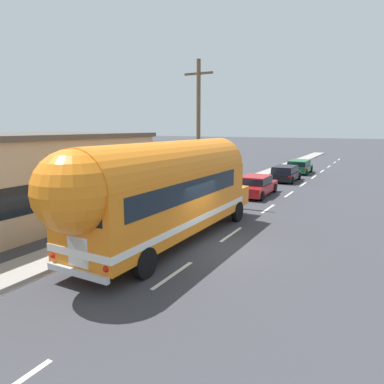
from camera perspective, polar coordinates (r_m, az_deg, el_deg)
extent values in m
plane|color=#38383D|center=(14.08, 3.43, -8.89)|extent=(300.00, 300.00, 0.00)
cube|color=silver|center=(11.59, -3.09, -13.24)|extent=(0.14, 2.40, 0.01)
cube|color=silver|center=(15.75, 6.40, -6.80)|extent=(0.14, 2.40, 0.01)
cube|color=silver|center=(20.91, 12.23, -2.65)|extent=(0.14, 2.40, 0.01)
cube|color=silver|center=(25.75, 15.43, -0.34)|extent=(0.14, 2.40, 0.01)
cube|color=silver|center=(30.57, 17.57, 1.21)|extent=(0.14, 2.40, 0.01)
cube|color=silver|center=(35.39, 19.11, 2.32)|extent=(0.14, 2.40, 0.01)
cube|color=silver|center=(40.33, 20.31, 3.18)|extent=(0.14, 2.40, 0.01)
cube|color=silver|center=(45.50, 21.28, 3.87)|extent=(0.14, 2.40, 0.01)
cube|color=silver|center=(51.13, 22.11, 4.47)|extent=(0.14, 2.40, 0.01)
cube|color=silver|center=(56.11, 22.70, 4.89)|extent=(0.14, 2.40, 0.01)
cube|color=silver|center=(26.16, 7.46, 0.12)|extent=(0.12, 80.00, 0.01)
cube|color=gray|center=(24.68, 3.83, -0.27)|extent=(1.81, 90.00, 0.15)
cube|color=black|center=(15.13, -27.67, -1.65)|extent=(0.08, 17.36, 1.20)
cylinder|color=brown|center=(21.14, 1.04, 9.34)|extent=(0.24, 0.24, 8.50)
cube|color=brown|center=(21.35, 1.07, 18.64)|extent=(1.80, 0.12, 0.12)
cube|color=orange|center=(14.14, -3.70, -1.44)|extent=(2.58, 9.76, 2.30)
cylinder|color=orange|center=(13.95, -3.75, 3.19)|extent=(2.53, 9.66, 2.45)
sphere|color=orange|center=(10.28, -18.39, 0.06)|extent=(2.40, 2.40, 2.40)
cube|color=orange|center=(19.06, 5.29, -0.43)|extent=(2.27, 1.32, 0.95)
cube|color=white|center=(14.29, -3.67, -3.99)|extent=(2.62, 9.80, 0.24)
cube|color=black|center=(13.78, -4.40, 0.78)|extent=(2.60, 7.96, 0.76)
cube|color=black|center=(10.37, -18.27, -2.67)|extent=(2.00, 0.10, 0.84)
cube|color=white|center=(10.70, -17.93, -9.21)|extent=(0.80, 0.07, 0.90)
cube|color=silver|center=(10.86, -18.10, -12.33)|extent=(2.34, 0.16, 0.20)
sphere|color=red|center=(11.55, -21.51, -9.56)|extent=(0.20, 0.20, 0.20)
sphere|color=red|center=(10.10, -13.69, -12.02)|extent=(0.20, 0.20, 0.20)
cube|color=black|center=(18.31, 4.60, 3.34)|extent=(2.14, 0.12, 0.96)
cube|color=silver|center=(19.71, 6.09, -0.45)|extent=(0.90, 0.11, 0.56)
cylinder|color=black|center=(18.76, 0.69, -2.36)|extent=(0.27, 1.00, 1.00)
cylinder|color=black|center=(17.80, 7.35, -3.15)|extent=(0.27, 1.00, 1.00)
cylinder|color=black|center=(12.74, -16.24, -9.04)|extent=(0.27, 1.00, 1.00)
cylinder|color=black|center=(11.28, -7.63, -11.28)|extent=(0.27, 1.00, 1.00)
cube|color=#A5191E|center=(24.78, 10.29, 0.67)|extent=(2.00, 4.80, 0.60)
cube|color=#A5191E|center=(24.57, 10.25, 1.95)|extent=(1.75, 2.45, 0.55)
cube|color=black|center=(24.57, 10.25, 1.88)|extent=(1.81, 2.49, 0.43)
cube|color=red|center=(22.77, 6.57, 0.37)|extent=(0.20, 0.04, 0.14)
cube|color=red|center=(22.26, 10.54, 0.03)|extent=(0.20, 0.04, 0.14)
cylinder|color=black|center=(26.65, 9.47, 0.94)|extent=(0.22, 0.64, 0.64)
cylinder|color=black|center=(26.17, 13.24, 0.63)|extent=(0.22, 0.64, 0.64)
cylinder|color=black|center=(23.52, 6.97, -0.25)|extent=(0.22, 0.64, 0.64)
cylinder|color=black|center=(22.98, 11.21, -0.63)|extent=(0.22, 0.64, 0.64)
cube|color=black|center=(31.88, 14.96, 2.64)|extent=(1.86, 4.29, 0.60)
cube|color=black|center=(31.35, 14.81, 3.58)|extent=(1.64, 2.84, 0.55)
cube|color=black|center=(31.36, 14.81, 3.53)|extent=(1.70, 2.88, 0.43)
cube|color=red|center=(29.98, 12.58, 2.62)|extent=(0.20, 0.04, 0.14)
cube|color=red|center=(29.61, 15.52, 2.39)|extent=(0.20, 0.04, 0.14)
cylinder|color=black|center=(33.49, 14.06, 2.70)|extent=(0.21, 0.64, 0.64)
cylinder|color=black|center=(33.13, 16.97, 2.47)|extent=(0.21, 0.64, 0.64)
cylinder|color=black|center=(30.73, 12.76, 2.08)|extent=(0.21, 0.64, 0.64)
cylinder|color=black|center=(30.34, 15.92, 1.83)|extent=(0.21, 0.64, 0.64)
cube|color=#196633|center=(37.83, 17.07, 3.71)|extent=(1.94, 4.34, 0.60)
cube|color=#196633|center=(37.30, 16.97, 4.52)|extent=(1.72, 3.09, 0.55)
cube|color=black|center=(37.31, 16.97, 4.47)|extent=(1.78, 3.13, 0.43)
cube|color=red|center=(35.86, 15.14, 3.75)|extent=(0.20, 0.04, 0.14)
cube|color=red|center=(35.54, 17.72, 3.56)|extent=(0.20, 0.04, 0.14)
cylinder|color=black|center=(39.44, 16.16, 3.73)|extent=(0.21, 0.64, 0.64)
cylinder|color=black|center=(39.13, 18.75, 3.53)|extent=(0.21, 0.64, 0.64)
cylinder|color=black|center=(36.61, 15.23, 3.28)|extent=(0.21, 0.64, 0.64)
cylinder|color=black|center=(36.27, 18.01, 3.07)|extent=(0.21, 0.64, 0.64)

